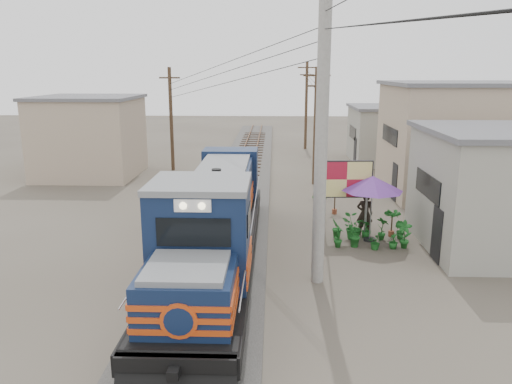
{
  "coord_description": "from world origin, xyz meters",
  "views": [
    {
      "loc": [
        2.03,
        -15.97,
        6.84
      ],
      "look_at": [
        1.34,
        2.86,
        2.2
      ],
      "focal_mm": 35.0,
      "sensor_mm": 36.0,
      "label": 1
    }
  ],
  "objects_px": {
    "billboard": "(346,181)",
    "locomotive": "(216,222)",
    "vendor": "(365,214)",
    "market_umbrella": "(373,184)"
  },
  "relations": [
    {
      "from": "billboard",
      "to": "locomotive",
      "type": "bearing_deg",
      "value": -150.26
    },
    {
      "from": "billboard",
      "to": "vendor",
      "type": "relative_size",
      "value": 1.75
    },
    {
      "from": "locomotive",
      "to": "billboard",
      "type": "relative_size",
      "value": 4.6
    },
    {
      "from": "billboard",
      "to": "vendor",
      "type": "bearing_deg",
      "value": 20.64
    },
    {
      "from": "market_umbrella",
      "to": "vendor",
      "type": "xyz_separation_m",
      "value": [
        -0.11,
        0.74,
        -1.46
      ]
    },
    {
      "from": "market_umbrella",
      "to": "billboard",
      "type": "bearing_deg",
      "value": 160.73
    },
    {
      "from": "billboard",
      "to": "vendor",
      "type": "height_order",
      "value": "billboard"
    },
    {
      "from": "locomotive",
      "to": "vendor",
      "type": "height_order",
      "value": "locomotive"
    },
    {
      "from": "locomotive",
      "to": "vendor",
      "type": "bearing_deg",
      "value": 31.85
    },
    {
      "from": "billboard",
      "to": "market_umbrella",
      "type": "height_order",
      "value": "billboard"
    }
  ]
}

